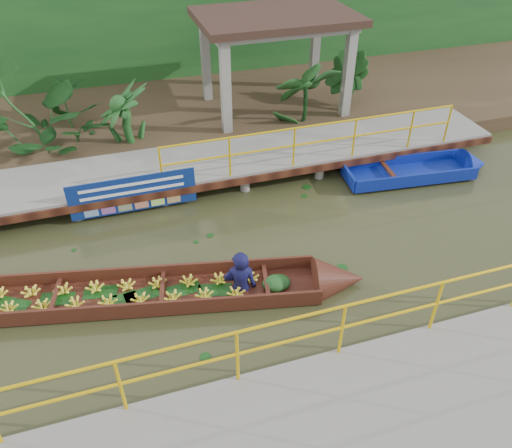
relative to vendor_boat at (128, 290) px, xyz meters
name	(u,v)px	position (x,y,z in m)	size (l,w,h in m)	color
ground	(236,267)	(2.16, 0.28, -0.25)	(80.00, 80.00, 0.00)	#31341A
land_strip	(171,110)	(2.16, 7.78, -0.02)	(30.00, 8.00, 0.45)	#37281B
far_dock	(199,165)	(2.18, 3.70, 0.23)	(16.00, 2.06, 1.66)	gray
near_dock	(384,427)	(3.16, -3.92, 0.06)	(18.00, 2.40, 1.73)	gray
pavilion	(275,27)	(5.16, 6.58, 2.57)	(4.40, 3.00, 3.00)	gray
foliage_backdrop	(153,30)	(2.16, 10.28, 1.75)	(30.00, 0.80, 4.00)	#15441A
vendor_boat	(128,290)	(0.00, 0.00, 0.00)	(9.71, 2.94, 2.17)	#39180F
moored_blue_boat	(441,169)	(8.23, 2.15, -0.08)	(3.92, 1.37, 0.92)	navy
blue_banner	(133,194)	(0.45, 2.75, 0.31)	(2.86, 0.04, 0.89)	navy
tropical_plants	(114,111)	(0.41, 5.58, 1.14)	(14.49, 1.49, 1.86)	#15441A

